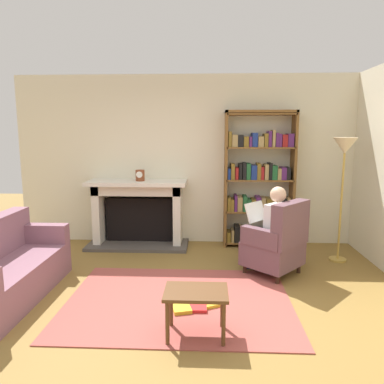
% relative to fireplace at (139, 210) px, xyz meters
% --- Properties ---
extents(ground, '(14.00, 14.00, 0.00)m').
position_rel_fireplace_xyz_m(ground, '(0.81, -2.30, -0.56)').
color(ground, olive).
extents(back_wall, '(5.60, 0.10, 2.70)m').
position_rel_fireplace_xyz_m(back_wall, '(0.81, 0.25, 0.79)').
color(back_wall, beige).
rests_on(back_wall, ground).
extents(area_rug, '(2.40, 1.80, 0.01)m').
position_rel_fireplace_xyz_m(area_rug, '(0.81, -2.00, -0.56)').
color(area_rug, '#A14A43').
rests_on(area_rug, ground).
extents(fireplace, '(1.58, 0.64, 1.05)m').
position_rel_fireplace_xyz_m(fireplace, '(0.00, 0.00, 0.00)').
color(fireplace, '#4C4742').
rests_on(fireplace, ground).
extents(mantel_clock, '(0.14, 0.14, 0.17)m').
position_rel_fireplace_xyz_m(mantel_clock, '(0.06, -0.10, 0.58)').
color(mantel_clock, brown).
rests_on(mantel_clock, fireplace).
extents(bookshelf, '(1.09, 0.32, 2.13)m').
position_rel_fireplace_xyz_m(bookshelf, '(1.90, 0.03, 0.47)').
color(bookshelf, brown).
rests_on(bookshelf, ground).
extents(armchair_reading, '(0.89, 0.89, 0.97)m').
position_rel_fireplace_xyz_m(armchair_reading, '(2.00, -1.19, -0.14)').
color(armchair_reading, '#331E14').
rests_on(armchair_reading, ground).
extents(seated_reader, '(0.59, 0.58, 1.14)m').
position_rel_fireplace_xyz_m(seated_reader, '(1.91, -1.12, 0.06)').
color(seated_reader, silver).
rests_on(seated_reader, ground).
extents(sofa_floral, '(0.73, 1.70, 0.85)m').
position_rel_fireplace_xyz_m(sofa_floral, '(-1.10, -2.01, -0.24)').
color(sofa_floral, '#835868').
rests_on(sofa_floral, ground).
extents(side_table, '(0.56, 0.39, 0.43)m').
position_rel_fireplace_xyz_m(side_table, '(1.02, -2.67, -0.20)').
color(side_table, brown).
rests_on(side_table, ground).
extents(scattered_books, '(0.53, 0.45, 0.04)m').
position_rel_fireplace_xyz_m(scattered_books, '(1.00, -2.14, -0.53)').
color(scattered_books, red).
rests_on(scattered_books, area_rug).
extents(floor_lamp, '(0.32, 0.32, 1.73)m').
position_rel_fireplace_xyz_m(floor_lamp, '(2.96, -0.63, 0.91)').
color(floor_lamp, '#B7933F').
rests_on(floor_lamp, ground).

